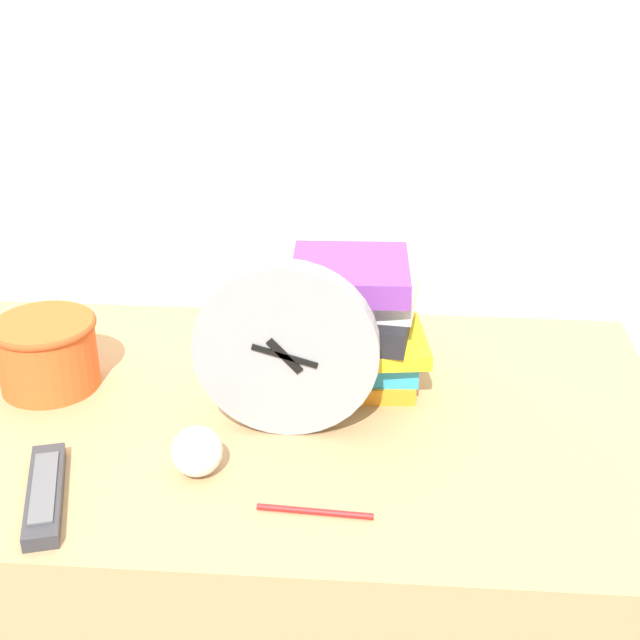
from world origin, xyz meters
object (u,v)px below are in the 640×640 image
desk_clock (286,350)px  book_stack (353,323)px  pen (315,511)px  tv_remote (45,493)px  crumpled_paper_ball (197,451)px  basket (47,351)px

desk_clock → book_stack: desk_clock is taller
book_stack → pen: book_stack is taller
tv_remote → pen: 0.34m
pen → crumpled_paper_ball: bearing=155.3°
book_stack → pen: size_ratio=1.61×
crumpled_paper_ball → pen: (0.16, -0.07, -0.03)m
desk_clock → pen: (0.05, -0.19, -0.13)m
book_stack → pen: bearing=-95.6°
crumpled_paper_ball → book_stack: bearing=52.9°
basket → tv_remote: 0.30m
desk_clock → basket: size_ratio=1.62×
desk_clock → book_stack: 0.17m
tv_remote → crumpled_paper_ball: bearing=21.8°
tv_remote → pen: bearing=-0.3°
desk_clock → book_stack: (0.09, 0.15, -0.03)m
crumpled_paper_ball → basket: bearing=142.6°
desk_clock → pen: size_ratio=1.76×
tv_remote → pen: size_ratio=1.36×
book_stack → tv_remote: 0.51m
pen → tv_remote: bearing=179.7°
book_stack → basket: size_ratio=1.49×
tv_remote → crumpled_paper_ball: size_ratio=2.95×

